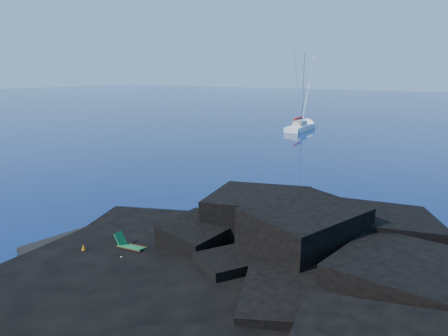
# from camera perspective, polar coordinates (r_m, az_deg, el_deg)

# --- Properties ---
(ground) EXTENTS (400.00, 400.00, 0.00)m
(ground) POSITION_cam_1_polar(r_m,az_deg,el_deg) (26.84, -21.63, -8.93)
(ground) COLOR #031638
(ground) RESTS_ON ground
(headland) EXTENTS (24.00, 24.00, 3.60)m
(headland) POSITION_cam_1_polar(r_m,az_deg,el_deg) (20.93, 7.72, -14.37)
(headland) COLOR black
(headland) RESTS_ON ground
(beach) EXTENTS (9.08, 6.86, 0.70)m
(beach) POSITION_cam_1_polar(r_m,az_deg,el_deg) (23.80, -14.24, -11.20)
(beach) COLOR black
(beach) RESTS_ON ground
(surf_foam) EXTENTS (10.00, 8.00, 0.06)m
(surf_foam) POSITION_cam_1_polar(r_m,az_deg,el_deg) (26.46, -6.24, -8.38)
(surf_foam) COLOR white
(surf_foam) RESTS_ON ground
(sailboat) EXTENTS (3.43, 11.82, 12.22)m
(sailboat) POSITION_cam_1_polar(r_m,az_deg,el_deg) (71.73, 9.97, 4.89)
(sailboat) COLOR white
(sailboat) RESTS_ON ground
(deck_chair) EXTENTS (1.64, 0.88, 1.08)m
(deck_chair) POSITION_cam_1_polar(r_m,az_deg,el_deg) (22.96, -12.01, -9.57)
(deck_chair) COLOR #197139
(deck_chair) RESTS_ON beach
(towel) EXTENTS (2.15, 1.19, 0.05)m
(towel) POSITION_cam_1_polar(r_m,az_deg,el_deg) (22.60, -13.99, -11.46)
(towel) COLOR silver
(towel) RESTS_ON beach
(sunbather) EXTENTS (1.92, 0.66, 0.25)m
(sunbather) POSITION_cam_1_polar(r_m,az_deg,el_deg) (22.54, -14.01, -11.11)
(sunbather) COLOR tan
(sunbather) RESTS_ON towel
(marker_cone) EXTENTS (0.51, 0.51, 0.59)m
(marker_cone) POSITION_cam_1_polar(r_m,az_deg,el_deg) (23.40, -17.86, -10.14)
(marker_cone) COLOR orange
(marker_cone) RESTS_ON beach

